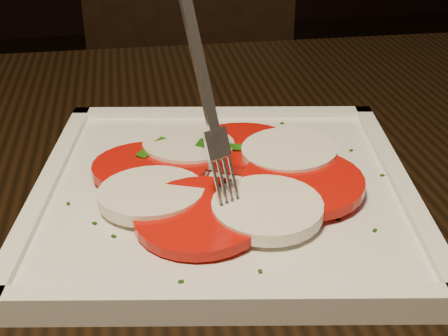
# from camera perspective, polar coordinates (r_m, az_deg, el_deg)

# --- Properties ---
(table) EXTENTS (1.25, 0.88, 0.75)m
(table) POSITION_cam_1_polar(r_m,az_deg,el_deg) (0.63, 7.22, -8.04)
(table) COLOR black
(table) RESTS_ON ground
(chair) EXTENTS (0.51, 0.51, 0.93)m
(chair) POSITION_cam_1_polar(r_m,az_deg,el_deg) (1.25, -3.25, 5.08)
(chair) COLOR black
(chair) RESTS_ON ground
(plate) EXTENTS (0.36, 0.36, 0.01)m
(plate) POSITION_cam_1_polar(r_m,az_deg,el_deg) (0.52, -0.00, -2.20)
(plate) COLOR white
(plate) RESTS_ON table
(caprese_salad) EXTENTS (0.26, 0.23, 0.02)m
(caprese_salad) POSITION_cam_1_polar(r_m,az_deg,el_deg) (0.51, 0.00, -0.63)
(caprese_salad) COLOR red
(caprese_salad) RESTS_ON plate
(fork) EXTENTS (0.05, 0.07, 0.16)m
(fork) POSITION_cam_1_polar(r_m,az_deg,el_deg) (0.45, -2.46, 8.03)
(fork) COLOR white
(fork) RESTS_ON caprese_salad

